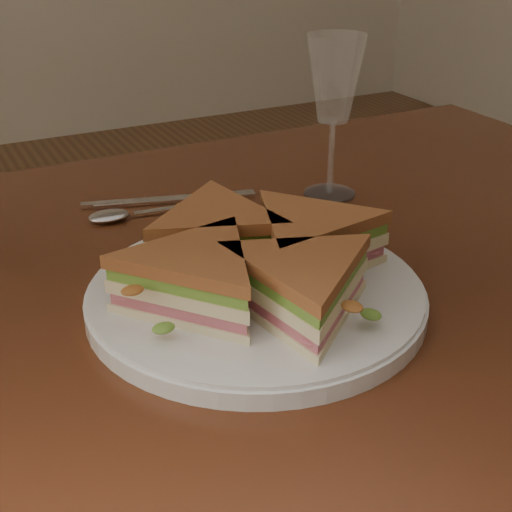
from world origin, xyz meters
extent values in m
cube|color=#37180C|center=(0.00, 0.00, 0.73)|extent=(1.20, 0.80, 0.04)
cylinder|color=#32180F|center=(0.54, 0.34, 0.35)|extent=(0.06, 0.06, 0.71)
cylinder|color=silver|center=(-0.05, -0.07, 0.76)|extent=(0.31, 0.31, 0.02)
cube|color=silver|center=(-0.02, 0.17, 0.75)|extent=(0.13, 0.02, 0.00)
ellipsoid|color=silver|center=(-0.11, 0.18, 0.76)|extent=(0.05, 0.03, 0.01)
cube|color=silver|center=(-0.02, 0.19, 0.75)|extent=(0.20, 0.07, 0.00)
cube|color=silver|center=(-0.11, 0.22, 0.75)|extent=(0.05, 0.02, 0.00)
cylinder|color=white|center=(0.16, 0.13, 0.75)|extent=(0.06, 0.06, 0.00)
cylinder|color=white|center=(0.16, 0.13, 0.80)|extent=(0.01, 0.01, 0.09)
cone|color=white|center=(0.16, 0.13, 0.90)|extent=(0.07, 0.07, 0.10)
camera|label=1|loc=(-0.31, -0.58, 1.09)|focal=50.00mm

